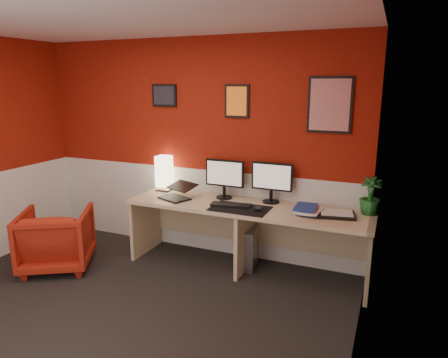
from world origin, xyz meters
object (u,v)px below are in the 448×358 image
at_px(shoji_lamp, 164,174).
at_px(monitor_left, 224,173).
at_px(monitor_right, 272,176).
at_px(potted_plant, 371,196).
at_px(armchair, 57,239).
at_px(desk, 245,238).
at_px(laptop, 174,190).
at_px(pc_tower, 247,246).
at_px(zen_tray, 337,215).

relative_size(shoji_lamp, monitor_left, 0.69).
relative_size(monitor_right, potted_plant, 1.55).
bearing_deg(armchair, monitor_right, 173.51).
height_order(desk, shoji_lamp, shoji_lamp).
height_order(laptop, monitor_left, monitor_left).
distance_m(pc_tower, armchair, 2.10).
distance_m(shoji_lamp, monitor_left, 0.80).
xyz_separation_m(pc_tower, armchair, (-1.91, -0.86, 0.10)).
relative_size(zen_tray, armchair, 0.48).
distance_m(monitor_right, potted_plant, 1.02).
bearing_deg(desk, zen_tray, 1.68).
relative_size(monitor_left, potted_plant, 1.55).
distance_m(monitor_right, zen_tray, 0.80).
bearing_deg(armchair, shoji_lamp, -161.02).
xyz_separation_m(desk, monitor_right, (0.21, 0.23, 0.66)).
height_order(desk, armchair, desk).
xyz_separation_m(laptop, monitor_left, (0.50, 0.25, 0.18)).
distance_m(desk, laptop, 0.95).
relative_size(laptop, monitor_left, 0.57).
height_order(zen_tray, potted_plant, potted_plant).
bearing_deg(zen_tray, laptop, -176.86).
distance_m(laptop, monitor_left, 0.58).
relative_size(desk, shoji_lamp, 6.50).
bearing_deg(zen_tray, monitor_right, 164.40).
distance_m(laptop, pc_tower, 1.03).
xyz_separation_m(laptop, zen_tray, (1.75, 0.10, -0.09)).
relative_size(zen_tray, pc_tower, 0.78).
xyz_separation_m(monitor_left, pc_tower, (0.31, -0.06, -0.80)).
xyz_separation_m(zen_tray, armchair, (-2.86, -0.77, -0.42)).
bearing_deg(laptop, shoji_lamp, 158.26).
xyz_separation_m(shoji_lamp, potted_plant, (2.34, 0.00, -0.01)).
distance_m(laptop, potted_plant, 2.06).
distance_m(shoji_lamp, laptop, 0.43).
height_order(laptop, zen_tray, laptop).
bearing_deg(armchair, desk, 170.09).
distance_m(shoji_lamp, potted_plant, 2.34).
bearing_deg(monitor_left, potted_plant, 1.49).
bearing_deg(desk, monitor_right, 48.10).
xyz_separation_m(monitor_left, armchair, (-1.61, -0.93, -0.69)).
relative_size(monitor_left, monitor_right, 1.00).
relative_size(monitor_right, pc_tower, 1.29).
distance_m(zen_tray, armchair, 2.99).
relative_size(laptop, monitor_right, 0.57).
relative_size(monitor_right, zen_tray, 1.66).
bearing_deg(laptop, potted_plant, 30.17).
height_order(monitor_left, pc_tower, monitor_left).
height_order(monitor_left, potted_plant, monitor_left).
distance_m(zen_tray, pc_tower, 1.09).
bearing_deg(desk, armchair, -159.02).
bearing_deg(pc_tower, armchair, -164.89).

